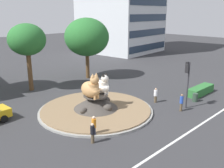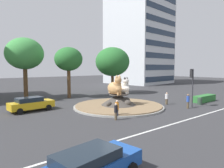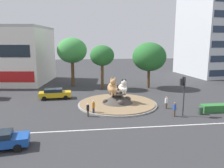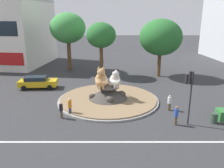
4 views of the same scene
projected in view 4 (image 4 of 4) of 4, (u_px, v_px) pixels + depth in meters
ground_plane at (109, 101)px, 25.20m from camera, size 160.00×160.00×0.00m
lane_centreline at (107, 142)px, 17.07m from camera, size 112.00×0.20×0.01m
roundabout_island at (109, 96)px, 25.05m from camera, size 10.86×10.86×1.62m
cat_statue_calico at (102, 79)px, 24.23m from camera, size 1.50×2.43×2.37m
cat_statue_white at (116, 80)px, 24.46m from camera, size 1.35×2.18×2.08m
traffic_light_mast at (191, 86)px, 18.86m from camera, size 0.71×0.57×4.63m
broadleaf_tree_behind_island at (161, 37)px, 33.34m from camera, size 6.15×6.15×8.43m
second_tree_near_tower at (69, 28)px, 36.87m from camera, size 5.66×5.66×9.31m
third_tree_left at (102, 36)px, 33.54m from camera, size 4.33×4.33×7.94m
pedestrian_blue_shirt at (177, 115)px, 19.44m from camera, size 0.33×0.33×1.70m
pedestrian_black_shirt at (62, 110)px, 20.75m from camera, size 0.32×0.32×1.56m
pedestrian_white_shirt at (170, 102)px, 22.45m from camera, size 0.38×0.38×1.58m
pedestrian_orange_shirt at (71, 106)px, 21.33m from camera, size 0.35×0.35×1.70m
sedan_on_far_lane at (38, 82)px, 29.18m from camera, size 4.81×2.22×1.55m
litter_bin at (215, 118)px, 19.88m from camera, size 0.56×0.56×0.90m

